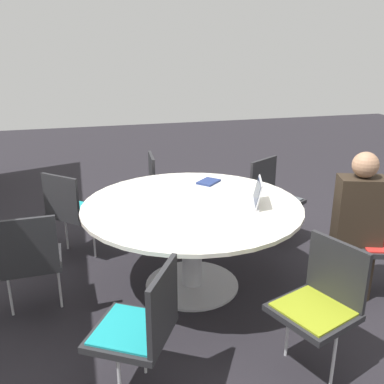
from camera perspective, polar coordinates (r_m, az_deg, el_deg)
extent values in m
plane|color=black|center=(3.79, 0.00, -12.30)|extent=(16.00, 16.00, 0.00)
cylinder|color=#B7B7BC|center=(3.78, 0.00, -12.17)|extent=(0.80, 0.80, 0.02)
cylinder|color=#B7B7BC|center=(3.61, 0.00, -7.25)|extent=(0.17, 0.17, 0.70)
cylinder|color=silver|center=(3.46, 0.00, -1.80)|extent=(1.78, 1.78, 0.03)
cube|color=#262628|center=(3.90, 23.85, -2.37)|extent=(0.17, 0.40, 0.40)
cylinder|color=silver|center=(3.85, 21.32, -9.63)|extent=(0.02, 0.02, 0.42)
cube|color=#262628|center=(4.50, 11.35, -1.28)|extent=(0.59, 0.59, 0.04)
cube|color=#4C5156|center=(4.49, 11.37, -0.97)|extent=(0.52, 0.52, 0.01)
cube|color=#262628|center=(4.54, 9.48, 1.92)|extent=(0.24, 0.38, 0.40)
cylinder|color=silver|center=(4.73, 12.38, -3.33)|extent=(0.02, 0.02, 0.42)
cylinder|color=silver|center=(4.45, 9.87, -4.62)|extent=(0.02, 0.02, 0.42)
cube|color=#262628|center=(4.74, -2.95, 0.12)|extent=(0.47, 0.45, 0.04)
cube|color=red|center=(4.73, -2.96, 0.41)|extent=(0.41, 0.39, 0.01)
cube|color=#262628|center=(4.65, -5.37, 2.53)|extent=(0.42, 0.06, 0.40)
cylinder|color=silver|center=(4.99, -3.21, -1.71)|extent=(0.02, 0.02, 0.42)
cylinder|color=silver|center=(4.65, -2.58, -3.25)|extent=(0.02, 0.02, 0.42)
cube|color=#262628|center=(4.29, -14.99, -2.62)|extent=(0.61, 0.61, 0.04)
cube|color=teal|center=(4.28, -15.02, -2.29)|extent=(0.53, 0.54, 0.01)
cube|color=#262628|center=(4.09, -17.11, -0.61)|extent=(0.31, 0.32, 0.40)
cylinder|color=silver|center=(4.49, -16.42, -4.89)|extent=(0.02, 0.02, 0.42)
cylinder|color=silver|center=(4.26, -12.95, -5.93)|extent=(0.02, 0.02, 0.42)
cube|color=#262628|center=(3.46, -20.65, -8.60)|extent=(0.44, 0.46, 0.04)
cube|color=#E04C1E|center=(3.45, -20.70, -8.22)|extent=(0.39, 0.40, 0.01)
cube|color=#262628|center=(3.19, -21.24, -6.66)|extent=(0.05, 0.42, 0.40)
cylinder|color=silver|center=(3.59, -23.14, -12.08)|extent=(0.02, 0.02, 0.42)
cylinder|color=silver|center=(3.56, -17.27, -11.61)|extent=(0.02, 0.02, 0.42)
cube|color=#262628|center=(2.56, -8.11, -18.01)|extent=(0.59, 0.59, 0.04)
cube|color=teal|center=(2.54, -8.14, -17.54)|extent=(0.52, 0.52, 0.01)
cube|color=#262628|center=(2.37, -3.90, -14.68)|extent=(0.37, 0.24, 0.40)
cylinder|color=silver|center=(2.83, -6.35, -19.63)|extent=(0.02, 0.02, 0.42)
cube|color=#262628|center=(2.78, 15.79, -15.22)|extent=(0.56, 0.55, 0.04)
cube|color=olive|center=(2.77, 15.84, -14.78)|extent=(0.49, 0.48, 0.01)
cube|color=#262628|center=(2.81, 18.77, -9.97)|extent=(0.40, 0.17, 0.40)
cylinder|color=silver|center=(2.84, 18.34, -20.54)|extent=(0.02, 0.02, 0.42)
cylinder|color=silver|center=(3.01, 12.63, -17.40)|extent=(0.02, 0.02, 0.42)
cylinder|color=#2D2319|center=(3.77, 22.22, -10.06)|extent=(0.10, 0.10, 0.46)
cylinder|color=#2D2319|center=(3.72, 19.55, -10.14)|extent=(0.10, 0.10, 0.46)
cube|color=#2D2319|center=(3.62, 21.40, -2.34)|extent=(0.33, 0.41, 0.55)
sphere|color=#A87A5B|center=(3.51, 22.13, 3.37)|extent=(0.20, 0.20, 0.20)
cube|color=silver|center=(3.45, 6.81, -1.61)|extent=(0.38, 0.33, 0.02)
cube|color=silver|center=(3.42, 8.77, 0.04)|extent=(0.31, 0.15, 0.20)
cube|color=black|center=(3.42, 8.67, 0.04)|extent=(0.28, 0.13, 0.17)
cube|color=navy|center=(3.98, 2.22, 1.38)|extent=(0.25, 0.26, 0.02)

